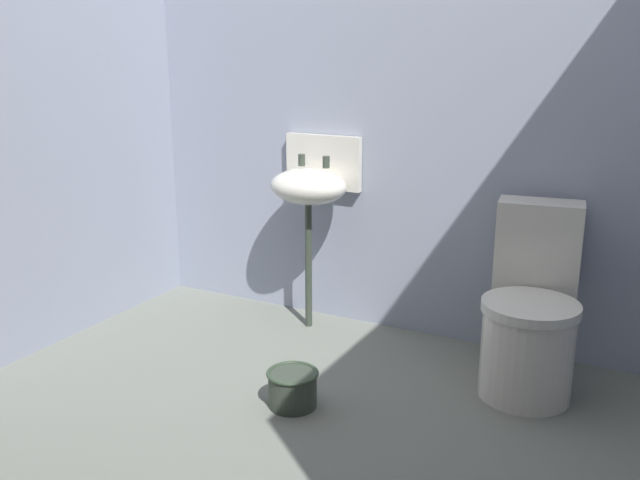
# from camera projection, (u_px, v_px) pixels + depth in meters

# --- Properties ---
(ground_plane) EXTENTS (3.29, 2.77, 0.08)m
(ground_plane) POSITION_uv_depth(u_px,v_px,m) (284.00, 445.00, 2.67)
(ground_plane) COLOR slate
(wall_back) EXTENTS (3.29, 0.10, 2.49)m
(wall_back) POSITION_uv_depth(u_px,v_px,m) (411.00, 85.00, 3.38)
(wall_back) COLOR #9198AD
(wall_back) RESTS_ON ground
(wall_left) EXTENTS (0.10, 2.57, 2.49)m
(wall_left) POSITION_uv_depth(u_px,v_px,m) (0.00, 89.00, 3.09)
(wall_left) COLOR #8C93A6
(wall_left) RESTS_ON ground
(toilet_near_wall) EXTENTS (0.46, 0.64, 0.78)m
(toilet_near_wall) POSITION_uv_depth(u_px,v_px,m) (530.00, 317.00, 2.96)
(toilet_near_wall) COLOR silver
(toilet_near_wall) RESTS_ON ground
(sink) EXTENTS (0.42, 0.35, 0.99)m
(sink) POSITION_uv_depth(u_px,v_px,m) (311.00, 185.00, 3.53)
(sink) COLOR #353E33
(sink) RESTS_ON ground
(bucket) EXTENTS (0.22, 0.22, 0.15)m
(bucket) POSITION_uv_depth(u_px,v_px,m) (293.00, 388.00, 2.87)
(bucket) COLOR #353E33
(bucket) RESTS_ON ground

